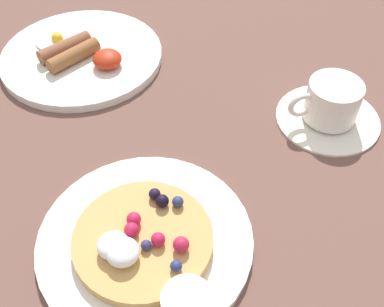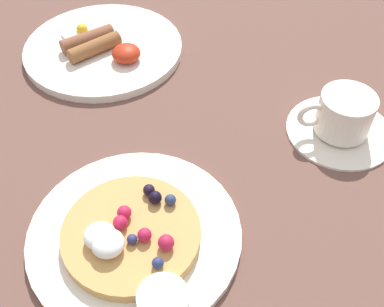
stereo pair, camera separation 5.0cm
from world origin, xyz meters
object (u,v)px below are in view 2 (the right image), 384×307
at_px(syrup_ramekin, 163,302).
at_px(breakfast_plate, 104,49).
at_px(coffee_saucer, 340,130).
at_px(coffee_cup, 344,113).
at_px(pancake_plate, 135,234).

height_order(syrup_ramekin, breakfast_plate, syrup_ramekin).
relative_size(coffee_saucer, coffee_cup, 1.52).
bearing_deg(breakfast_plate, coffee_cup, -6.18).
bearing_deg(syrup_ramekin, coffee_saucer, 70.24).
bearing_deg(coffee_cup, pancake_plate, -125.46).
height_order(pancake_plate, coffee_cup, coffee_cup).
distance_m(breakfast_plate, coffee_saucer, 0.41).
bearing_deg(coffee_saucer, pancake_plate, -125.58).
bearing_deg(pancake_plate, breakfast_plate, 124.99).
height_order(syrup_ramekin, coffee_saucer, syrup_ramekin).
xyz_separation_m(syrup_ramekin, coffee_cup, (0.12, 0.33, 0.01)).
bearing_deg(coffee_saucer, coffee_cup, -149.90).
bearing_deg(coffee_cup, syrup_ramekin, -109.59).
height_order(pancake_plate, breakfast_plate, breakfast_plate).
xyz_separation_m(pancake_plate, coffee_cup, (0.19, 0.26, 0.03)).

